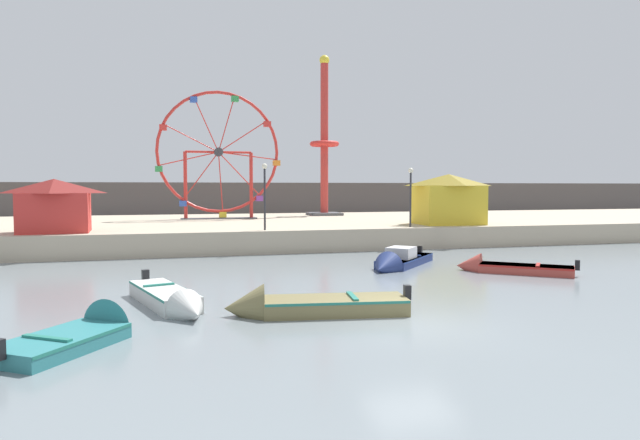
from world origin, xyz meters
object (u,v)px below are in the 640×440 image
ferris_wheel_red_frame (219,155)px  carnival_booth_yellow_awning (449,198)px  motorboat_olive_wood (300,306)px  motorboat_teal_painted (88,333)px  motorboat_navy_blue (397,262)px  motorboat_pale_grey (172,300)px  drop_tower_red_tower (324,148)px  motorboat_faded_red (502,268)px  promenade_lamp_far (411,188)px  promenade_lamp_near (265,187)px  carnival_booth_red_striped (54,205)px

ferris_wheel_red_frame → carnival_booth_yellow_awning: (14.47, -10.93, -3.34)m
ferris_wheel_red_frame → motorboat_olive_wood: bearing=-90.5°
motorboat_olive_wood → ferris_wheel_red_frame: (0.26, 29.02, 6.19)m
motorboat_teal_painted → carnival_booth_yellow_awning: carnival_booth_yellow_awning is taller
motorboat_navy_blue → motorboat_pale_grey: bearing=-14.5°
motorboat_navy_blue → drop_tower_red_tower: 25.16m
motorboat_teal_painted → carnival_booth_yellow_awning: (20.55, 19.52, 2.92)m
motorboat_faded_red → promenade_lamp_far: bearing=-51.9°
ferris_wheel_red_frame → motorboat_pale_grey: bearing=-98.4°
motorboat_teal_painted → promenade_lamp_near: promenade_lamp_near is taller
motorboat_faded_red → drop_tower_red_tower: (-0.87, 26.55, 7.23)m
carnival_booth_yellow_awning → motorboat_pale_grey: bearing=-135.1°
motorboat_pale_grey → carnival_booth_yellow_awning: 24.74m
motorboat_faded_red → promenade_lamp_near: bearing=-9.5°
motorboat_navy_blue → carnival_booth_yellow_awning: size_ratio=1.08×
motorboat_teal_painted → ferris_wheel_red_frame: ferris_wheel_red_frame is taller
motorboat_teal_painted → carnival_booth_red_striped: size_ratio=1.00×
promenade_lamp_near → promenade_lamp_far: promenade_lamp_near is taller
drop_tower_red_tower → promenade_lamp_near: bearing=-117.1°
motorboat_olive_wood → drop_tower_red_tower: size_ratio=0.40×
motorboat_navy_blue → motorboat_faded_red: size_ratio=1.09×
motorboat_navy_blue → promenade_lamp_near: bearing=-103.3°
motorboat_pale_grey → carnival_booth_yellow_awning: carnival_booth_yellow_awning is taller
motorboat_faded_red → carnival_booth_red_striped: 23.98m
motorboat_faded_red → motorboat_navy_blue: bearing=6.0°
motorboat_olive_wood → motorboat_pale_grey: bearing=-18.2°
motorboat_teal_painted → ferris_wheel_red_frame: 31.68m
ferris_wheel_red_frame → carnival_booth_red_striped: (-10.11, -11.40, -3.55)m
motorboat_teal_painted → motorboat_pale_grey: size_ratio=0.74×
motorboat_olive_wood → motorboat_faded_red: (10.87, 5.85, -0.06)m
motorboat_pale_grey → ferris_wheel_red_frame: 28.13m
ferris_wheel_red_frame → carnival_booth_red_striped: size_ratio=2.45×
promenade_lamp_far → motorboat_pale_grey: bearing=-135.8°
carnival_booth_red_striped → promenade_lamp_far: (20.93, -1.34, 0.91)m
motorboat_pale_grey → drop_tower_red_tower: (13.75, 30.53, 7.16)m
motorboat_navy_blue → drop_tower_red_tower: size_ratio=0.36×
motorboat_navy_blue → motorboat_faded_red: motorboat_navy_blue is taller
drop_tower_red_tower → motorboat_faded_red: bearing=-88.1°
motorboat_faded_red → carnival_booth_red_striped: size_ratio=1.14×
motorboat_pale_grey → promenade_lamp_near: 15.83m
drop_tower_red_tower → promenade_lamp_near: size_ratio=3.65×
motorboat_navy_blue → motorboat_faded_red: (4.04, -2.65, -0.06)m
carnival_booth_red_striped → carnival_booth_yellow_awning: 24.58m
ferris_wheel_red_frame → carnival_booth_yellow_awning: size_ratio=2.13×
motorboat_navy_blue → drop_tower_red_tower: bearing=-144.0°
carnival_booth_yellow_awning → promenade_lamp_far: size_ratio=1.27×
motorboat_olive_wood → motorboat_faded_red: size_ratio=1.22×
motorboat_olive_wood → carnival_booth_red_striped: bearing=-52.5°
motorboat_faded_red → promenade_lamp_near: 14.33m
carnival_booth_yellow_awning → ferris_wheel_red_frame: bearing=146.6°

